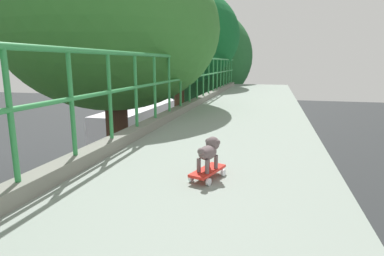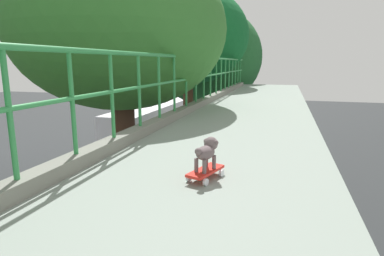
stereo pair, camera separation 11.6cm
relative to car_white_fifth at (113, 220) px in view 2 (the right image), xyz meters
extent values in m
cylinder|color=#328E49|center=(4.16, -8.19, 5.59)|extent=(0.04, 0.04, 1.00)
cylinder|color=#328E49|center=(4.16, -7.45, 5.59)|extent=(0.04, 0.04, 1.00)
cylinder|color=#328E49|center=(4.16, -6.72, 5.59)|extent=(0.04, 0.04, 1.00)
cylinder|color=#328E49|center=(4.16, -5.98, 5.59)|extent=(0.04, 0.04, 1.00)
cylinder|color=#328E49|center=(4.16, -5.25, 5.59)|extent=(0.04, 0.04, 1.00)
cylinder|color=#328E49|center=(4.16, -4.51, 5.59)|extent=(0.04, 0.04, 1.00)
cylinder|color=#328E49|center=(4.16, -3.77, 5.59)|extent=(0.04, 0.04, 1.00)
cylinder|color=#328E49|center=(4.16, -3.04, 5.59)|extent=(0.04, 0.04, 1.00)
cylinder|color=#328E49|center=(4.16, -2.30, 5.59)|extent=(0.04, 0.04, 1.00)
cylinder|color=#328E49|center=(4.16, -1.57, 5.59)|extent=(0.04, 0.04, 1.00)
cylinder|color=#328E49|center=(4.16, -0.83, 5.59)|extent=(0.04, 0.04, 1.00)
cylinder|color=#328E49|center=(4.16, -0.09, 5.59)|extent=(0.04, 0.04, 1.00)
cylinder|color=#328E49|center=(4.16, 0.64, 5.59)|extent=(0.04, 0.04, 1.00)
cylinder|color=#328E49|center=(4.16, 1.38, 5.59)|extent=(0.04, 0.04, 1.00)
cylinder|color=#328E49|center=(4.16, 2.11, 5.59)|extent=(0.04, 0.04, 1.00)
cylinder|color=#328E49|center=(4.16, 2.85, 5.59)|extent=(0.04, 0.04, 1.00)
cylinder|color=#328E49|center=(4.16, 3.59, 5.59)|extent=(0.04, 0.04, 1.00)
cylinder|color=#328E49|center=(4.16, 4.32, 5.59)|extent=(0.04, 0.04, 1.00)
cylinder|color=black|center=(-2.85, -2.38, -0.27)|extent=(0.20, 0.69, 0.69)
cube|color=silver|center=(0.00, 0.07, -0.14)|extent=(1.80, 4.10, 0.60)
cube|color=#1E232B|center=(0.00, -0.19, 0.40)|extent=(1.63, 2.25, 0.49)
cylinder|color=black|center=(0.86, 1.37, -0.32)|extent=(0.20, 0.60, 0.60)
cylinder|color=black|center=(-0.86, 1.37, -0.32)|extent=(0.20, 0.60, 0.60)
cylinder|color=black|center=(0.86, -1.23, -0.32)|extent=(0.20, 0.60, 0.60)
cylinder|color=black|center=(-0.86, -1.23, -0.32)|extent=(0.20, 0.60, 0.60)
cube|color=white|center=(-3.44, 12.24, 1.23)|extent=(2.51, 11.91, 3.13)
cube|color=black|center=(-3.44, 12.24, 1.78)|extent=(2.53, 10.95, 0.70)
cylinder|color=black|center=(-2.24, 16.41, -0.14)|extent=(0.28, 0.96, 0.96)
cylinder|color=black|center=(-4.65, 16.41, -0.14)|extent=(0.28, 0.96, 0.96)
cylinder|color=black|center=(-2.24, 8.96, -0.14)|extent=(0.28, 0.96, 0.96)
cylinder|color=black|center=(-4.65, 8.96, -0.14)|extent=(0.28, 0.96, 0.96)
cylinder|color=#4E3024|center=(2.31, -3.07, 2.36)|extent=(0.54, 0.54, 5.96)
ellipsoid|color=#3A7D33|center=(2.31, -3.07, 6.71)|extent=(4.99, 4.99, 3.71)
cylinder|color=brown|center=(1.91, 3.70, 2.52)|extent=(0.46, 0.46, 6.27)
ellipsoid|color=#145F2B|center=(1.91, 3.70, 7.10)|extent=(5.28, 5.28, 4.19)
cylinder|color=#533320|center=(1.99, 7.24, 2.03)|extent=(0.38, 0.38, 5.30)
ellipsoid|color=#23602E|center=(1.99, 7.24, 6.27)|extent=(5.78, 5.78, 5.31)
cube|color=red|center=(5.47, -7.41, 5.02)|extent=(0.28, 0.45, 0.02)
cylinder|color=white|center=(5.60, -7.31, 4.98)|extent=(0.04, 0.07, 0.06)
cylinder|color=white|center=(5.43, -7.25, 4.98)|extent=(0.04, 0.07, 0.06)
cylinder|color=white|center=(5.51, -7.57, 4.98)|extent=(0.04, 0.07, 0.06)
cylinder|color=white|center=(5.35, -7.51, 4.98)|extent=(0.04, 0.07, 0.06)
cylinder|color=#6A595B|center=(5.54, -7.36, 5.10)|extent=(0.05, 0.05, 0.12)
cylinder|color=#6A595B|center=(5.46, -7.33, 5.10)|extent=(0.05, 0.05, 0.12)
cylinder|color=#6A595B|center=(5.49, -7.51, 5.10)|extent=(0.05, 0.05, 0.12)
cylinder|color=#6A595B|center=(5.41, -7.49, 5.10)|extent=(0.05, 0.05, 0.12)
ellipsoid|color=#6A595B|center=(5.47, -7.42, 5.20)|extent=(0.20, 0.25, 0.12)
sphere|color=#6A595B|center=(5.50, -7.33, 5.26)|extent=(0.13, 0.13, 0.13)
ellipsoid|color=#765A5A|center=(5.52, -7.28, 5.25)|extent=(0.06, 0.07, 0.04)
sphere|color=#6A595B|center=(5.55, -7.35, 5.27)|extent=(0.05, 0.05, 0.05)
sphere|color=#6A595B|center=(5.46, -7.32, 5.27)|extent=(0.05, 0.05, 0.05)
sphere|color=#6A595B|center=(5.44, -7.53, 5.23)|extent=(0.06, 0.06, 0.06)
camera|label=1|loc=(6.00, -10.08, 5.98)|focal=29.78mm
camera|label=2|loc=(6.12, -10.05, 5.98)|focal=29.78mm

